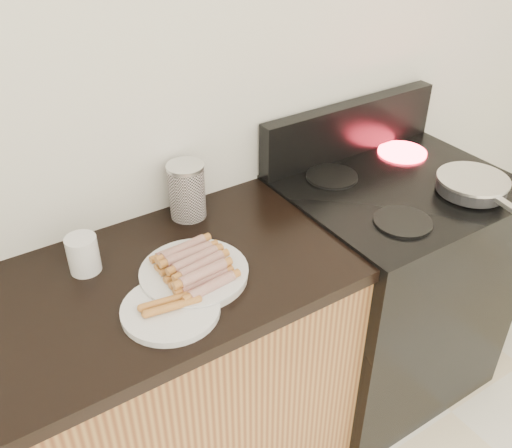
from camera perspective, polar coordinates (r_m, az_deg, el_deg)
wall_back at (r=1.67m, az=-11.69°, el=12.78°), size 4.00×0.04×2.60m
stove at (r=2.27m, az=12.81°, el=-6.15°), size 0.76×0.65×0.91m
stove_panel at (r=2.14m, az=9.36°, el=9.39°), size 0.76×0.06×0.20m
burner_near_left at (r=1.80m, az=14.46°, el=0.22°), size 0.18×0.18×0.01m
burner_near_right at (r=2.04m, az=21.14°, el=3.11°), size 0.18×0.18×0.01m
burner_far_left at (r=2.01m, az=7.60°, el=4.74°), size 0.18×0.18×0.01m
burner_far_right at (r=2.22m, az=14.41°, el=6.98°), size 0.18×0.18×0.01m
frying_pan at (r=2.01m, az=20.89°, el=3.71°), size 0.24×0.41×0.05m
main_plate at (r=1.56m, az=-6.20°, el=-5.03°), size 0.39×0.39×0.02m
side_plate at (r=1.46m, az=-8.53°, el=-8.44°), size 0.29×0.29×0.02m
hotdog_pile at (r=1.54m, az=-6.27°, el=-4.03°), size 0.14×0.22×0.05m
plain_sausages at (r=1.45m, az=-8.60°, el=-7.87°), size 0.14×0.07×0.02m
canister at (r=1.77m, az=-6.92°, el=3.33°), size 0.12×0.12×0.18m
mug at (r=1.62m, az=-16.90°, el=-2.91°), size 0.11×0.11×0.11m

